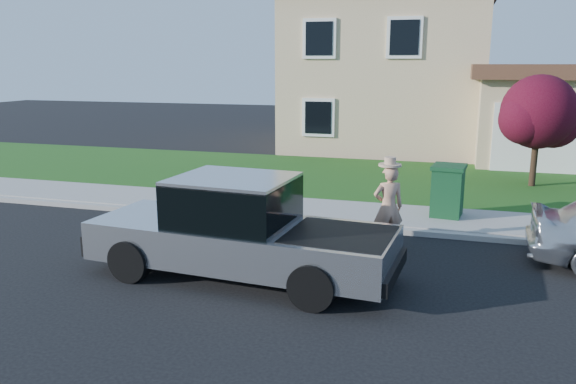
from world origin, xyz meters
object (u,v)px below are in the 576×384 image
(pickup_truck, at_px, (240,231))
(woman, at_px, (388,205))
(trash_bin, at_px, (448,190))
(ornamental_tree, at_px, (540,115))

(pickup_truck, xyz_separation_m, woman, (2.28, 2.35, 0.05))
(woman, relative_size, trash_bin, 1.54)
(woman, xyz_separation_m, ornamental_tree, (3.56, 6.76, 1.31))
(pickup_truck, xyz_separation_m, ornamental_tree, (5.83, 9.11, 1.36))
(trash_bin, bearing_deg, pickup_truck, -118.88)
(woman, xyz_separation_m, trash_bin, (1.12, 2.35, -0.12))
(trash_bin, bearing_deg, ornamental_tree, 68.15)
(woman, height_order, trash_bin, woman)
(pickup_truck, relative_size, woman, 2.97)
(pickup_truck, height_order, ornamental_tree, ornamental_tree)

